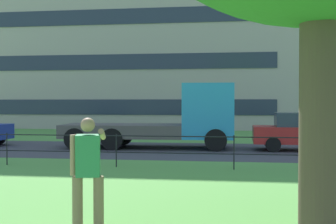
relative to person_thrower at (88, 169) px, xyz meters
The scene contains 7 objects.
street_strip 11.40m from the person_thrower, 96.27° to the left, with size 80.00×6.46×0.01m, color #424247.
park_fence 6.54m from the person_thrower, 100.94° to the left, with size 35.34×0.04×1.00m.
person_thrower is the anchor object (origin of this frame).
frisbee 3.83m from the person_thrower, ahead, with size 0.30×0.30×0.08m.
flatbed_truck_far_left 12.11m from the person_thrower, 90.98° to the left, with size 7.38×2.66×2.75m.
car_red_far_right 12.94m from the person_thrower, 66.81° to the left, with size 4.04×1.89×1.54m.
apartment_building_background 31.30m from the person_thrower, 102.36° to the left, with size 28.41×10.25×19.92m.
Camera 1 is at (3.38, -0.50, 1.96)m, focal length 46.76 mm.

